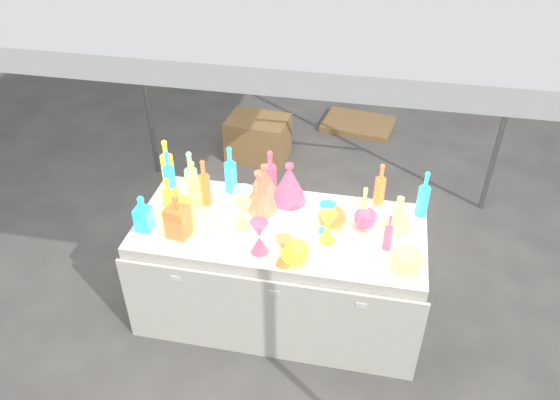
% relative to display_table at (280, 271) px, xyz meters
% --- Properties ---
extents(ground, '(80.00, 80.00, 0.00)m').
position_rel_display_table_xyz_m(ground, '(-0.00, 0.01, -0.37)').
color(ground, slate).
rests_on(ground, ground).
extents(display_table, '(1.84, 0.83, 0.75)m').
position_rel_display_table_xyz_m(display_table, '(0.00, 0.00, 0.00)').
color(display_table, silver).
rests_on(display_table, ground).
extents(cardboard_box_closed, '(0.61, 0.46, 0.42)m').
position_rel_display_table_xyz_m(cardboard_box_closed, '(-0.61, 1.96, -0.17)').
color(cardboard_box_closed, '#9A7245').
rests_on(cardboard_box_closed, ground).
extents(cardboard_box_flat, '(0.81, 0.64, 0.06)m').
position_rel_display_table_xyz_m(cardboard_box_flat, '(0.32, 2.77, -0.34)').
color(cardboard_box_flat, '#9A7245').
rests_on(cardboard_box_flat, ground).
extents(bottle_0, '(0.09, 0.09, 0.33)m').
position_rel_display_table_xyz_m(bottle_0, '(-0.85, 0.34, 0.54)').
color(bottle_0, red).
rests_on(bottle_0, display_table).
extents(bottle_1, '(0.10, 0.10, 0.33)m').
position_rel_display_table_xyz_m(bottle_1, '(-0.78, 0.20, 0.54)').
color(bottle_1, '#1B8818').
rests_on(bottle_1, display_table).
extents(bottle_2, '(0.08, 0.08, 0.33)m').
position_rel_display_table_xyz_m(bottle_2, '(-0.52, 0.15, 0.54)').
color(bottle_2, orange).
rests_on(bottle_2, display_table).
extents(bottle_3, '(0.09, 0.09, 0.32)m').
position_rel_display_table_xyz_m(bottle_3, '(-0.14, 0.36, 0.54)').
color(bottle_3, '#1E29AF').
rests_on(bottle_3, display_table).
extents(bottle_4, '(0.08, 0.08, 0.33)m').
position_rel_display_table_xyz_m(bottle_4, '(-0.58, 0.12, 0.54)').
color(bottle_4, '#157485').
rests_on(bottle_4, display_table).
extents(bottle_5, '(0.10, 0.10, 0.38)m').
position_rel_display_table_xyz_m(bottle_5, '(-0.61, 0.16, 0.56)').
color(bottle_5, '#C2269F').
rests_on(bottle_5, display_table).
extents(bottle_6, '(0.09, 0.09, 0.27)m').
position_rel_display_table_xyz_m(bottle_6, '(-0.71, -0.00, 0.51)').
color(bottle_6, red).
rests_on(bottle_6, display_table).
extents(bottle_7, '(0.09, 0.09, 0.34)m').
position_rel_display_table_xyz_m(bottle_7, '(-0.40, 0.32, 0.55)').
color(bottle_7, '#1B8818').
rests_on(bottle_7, display_table).
extents(decanter_0, '(0.14, 0.14, 0.28)m').
position_rel_display_table_xyz_m(decanter_0, '(-0.61, -0.11, 0.52)').
color(decanter_0, red).
rests_on(decanter_0, display_table).
extents(decanter_1, '(0.14, 0.14, 0.29)m').
position_rel_display_table_xyz_m(decanter_1, '(-0.58, -0.19, 0.52)').
color(decanter_1, orange).
rests_on(decanter_1, display_table).
extents(decanter_2, '(0.10, 0.10, 0.24)m').
position_rel_display_table_xyz_m(decanter_2, '(-0.81, -0.18, 0.50)').
color(decanter_2, '#1B8818').
rests_on(decanter_2, display_table).
extents(hourglass_0, '(0.12, 0.12, 0.19)m').
position_rel_display_table_xyz_m(hourglass_0, '(0.09, -0.33, 0.47)').
color(hourglass_0, orange).
rests_on(hourglass_0, display_table).
extents(hourglass_1, '(0.13, 0.13, 0.22)m').
position_rel_display_table_xyz_m(hourglass_1, '(-0.07, -0.25, 0.49)').
color(hourglass_1, '#1E29AF').
rests_on(hourglass_1, display_table).
extents(hourglass_2, '(0.12, 0.12, 0.20)m').
position_rel_display_table_xyz_m(hourglass_2, '(-0.21, -0.05, 0.47)').
color(hourglass_2, '#157485').
rests_on(hourglass_2, display_table).
extents(hourglass_3, '(0.16, 0.16, 0.25)m').
position_rel_display_table_xyz_m(hourglass_3, '(-0.23, 0.00, 0.50)').
color(hourglass_3, '#C2269F').
rests_on(hourglass_3, display_table).
extents(hourglass_4, '(0.11, 0.11, 0.20)m').
position_rel_display_table_xyz_m(hourglass_4, '(0.30, -0.07, 0.48)').
color(hourglass_4, red).
rests_on(hourglass_4, display_table).
extents(hourglass_5, '(0.10, 0.10, 0.20)m').
position_rel_display_table_xyz_m(hourglass_5, '(0.29, 0.02, 0.48)').
color(hourglass_5, '#1B8818').
rests_on(hourglass_5, display_table).
extents(globe_0, '(0.20, 0.20, 0.13)m').
position_rel_display_table_xyz_m(globe_0, '(0.15, -0.30, 0.44)').
color(globe_0, red).
rests_on(globe_0, display_table).
extents(globe_1, '(0.24, 0.24, 0.15)m').
position_rel_display_table_xyz_m(globe_1, '(0.77, -0.24, 0.45)').
color(globe_1, '#157485').
rests_on(globe_1, display_table).
extents(globe_2, '(0.22, 0.22, 0.14)m').
position_rel_display_table_xyz_m(globe_2, '(0.32, 0.06, 0.44)').
color(globe_2, orange).
rests_on(globe_2, display_table).
extents(globe_3, '(0.18, 0.18, 0.12)m').
position_rel_display_table_xyz_m(globe_3, '(0.52, 0.11, 0.44)').
color(globe_3, '#1E29AF').
rests_on(globe_3, display_table).
extents(lampshade_0, '(0.31, 0.31, 0.28)m').
position_rel_display_table_xyz_m(lampshade_0, '(-0.17, 0.16, 0.52)').
color(lampshade_0, gold).
rests_on(lampshade_0, display_table).
extents(lampshade_1, '(0.26, 0.26, 0.25)m').
position_rel_display_table_xyz_m(lampshade_1, '(-0.16, 0.29, 0.50)').
color(lampshade_1, gold).
rests_on(lampshade_1, display_table).
extents(lampshade_2, '(0.29, 0.29, 0.28)m').
position_rel_display_table_xyz_m(lampshade_2, '(0.01, 0.28, 0.52)').
color(lampshade_2, '#1E29AF').
rests_on(lampshade_2, display_table).
extents(lampshade_3, '(0.20, 0.20, 0.23)m').
position_rel_display_table_xyz_m(lampshade_3, '(0.71, 0.13, 0.49)').
color(lampshade_3, '#157485').
rests_on(lampshade_3, display_table).
extents(bottle_8, '(0.09, 0.09, 0.33)m').
position_rel_display_table_xyz_m(bottle_8, '(0.86, 0.30, 0.54)').
color(bottle_8, '#1B8818').
rests_on(bottle_8, display_table).
extents(bottle_9, '(0.08, 0.08, 0.30)m').
position_rel_display_table_xyz_m(bottle_9, '(0.59, 0.37, 0.53)').
color(bottle_9, orange).
rests_on(bottle_9, display_table).
extents(bottle_10, '(0.06, 0.06, 0.24)m').
position_rel_display_table_xyz_m(bottle_10, '(0.66, -0.07, 0.50)').
color(bottle_10, '#1E29AF').
rests_on(bottle_10, display_table).
extents(bottle_11, '(0.07, 0.07, 0.27)m').
position_rel_display_table_xyz_m(bottle_11, '(0.50, 0.14, 0.51)').
color(bottle_11, '#157485').
rests_on(bottle_11, display_table).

